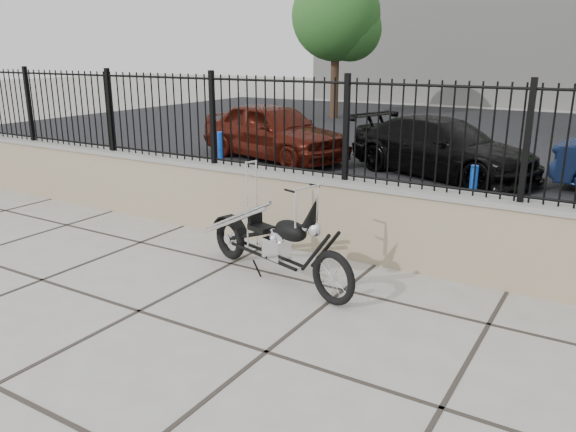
% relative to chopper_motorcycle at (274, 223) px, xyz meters
% --- Properties ---
extents(ground_plane, '(90.00, 90.00, 0.00)m').
position_rel_chopper_motorcycle_xyz_m(ground_plane, '(-0.68, -1.40, -0.65)').
color(ground_plane, '#99968E').
rests_on(ground_plane, ground).
extents(parking_lot, '(30.00, 30.00, 0.00)m').
position_rel_chopper_motorcycle_xyz_m(parking_lot, '(-0.68, 11.10, -0.65)').
color(parking_lot, black).
rests_on(parking_lot, ground).
extents(retaining_wall, '(14.00, 0.36, 0.96)m').
position_rel_chopper_motorcycle_xyz_m(retaining_wall, '(-0.68, 1.10, -0.17)').
color(retaining_wall, gray).
rests_on(retaining_wall, ground_plane).
extents(iron_fence, '(14.00, 0.08, 1.20)m').
position_rel_chopper_motorcycle_xyz_m(iron_fence, '(-0.68, 1.10, 0.91)').
color(iron_fence, black).
rests_on(iron_fence, retaining_wall).
extents(background_building, '(22.00, 6.00, 8.00)m').
position_rel_chopper_motorcycle_xyz_m(background_building, '(-0.68, 25.10, 3.35)').
color(background_building, beige).
rests_on(background_building, ground_plane).
extents(chopper_motorcycle, '(2.19, 1.01, 1.30)m').
position_rel_chopper_motorcycle_xyz_m(chopper_motorcycle, '(0.00, 0.00, 0.00)').
color(chopper_motorcycle, black).
rests_on(chopper_motorcycle, ground_plane).
extents(car_red, '(4.18, 2.53, 1.33)m').
position_rel_chopper_motorcycle_xyz_m(car_red, '(-3.92, 6.10, 0.01)').
color(car_red, '#48120A').
rests_on(car_red, parking_lot).
extents(car_black, '(4.35, 2.88, 1.17)m').
position_rel_chopper_motorcycle_xyz_m(car_black, '(-0.00, 6.31, -0.07)').
color(car_black, black).
rests_on(car_black, parking_lot).
extents(bollard_a, '(0.12, 0.12, 0.98)m').
position_rel_chopper_motorcycle_xyz_m(bollard_a, '(-3.46, 3.50, -0.16)').
color(bollard_a, '#0C22B8').
rests_on(bollard_a, ground_plane).
extents(bollard_b, '(0.13, 0.13, 0.91)m').
position_rel_chopper_motorcycle_xyz_m(bollard_b, '(1.39, 3.10, -0.20)').
color(bollard_b, '#0D3AC9').
rests_on(bollard_b, ground_plane).
extents(tree_left, '(3.26, 3.26, 5.50)m').
position_rel_chopper_motorcycle_xyz_m(tree_left, '(-6.62, 14.59, 3.20)').
color(tree_left, '#382619').
rests_on(tree_left, ground_plane).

